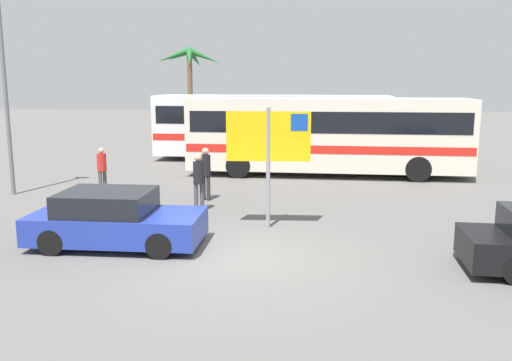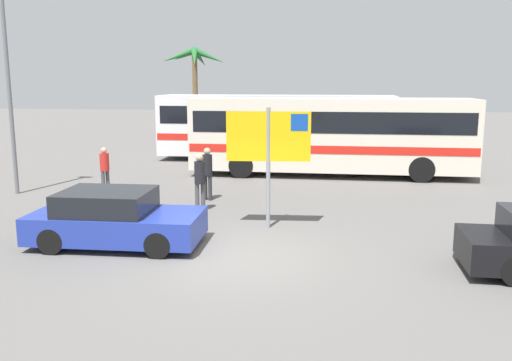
# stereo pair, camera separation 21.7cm
# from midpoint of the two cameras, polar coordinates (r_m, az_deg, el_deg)

# --- Properties ---
(ground) EXTENTS (120.00, 120.00, 0.00)m
(ground) POSITION_cam_midpoint_polar(r_m,az_deg,el_deg) (12.08, -1.79, -8.23)
(ground) COLOR #605E5B
(bus_front_coach) EXTENTS (11.39, 2.62, 3.17)m
(bus_front_coach) POSITION_cam_midpoint_polar(r_m,az_deg,el_deg) (22.53, 8.12, 5.06)
(bus_front_coach) COLOR silver
(bus_front_coach) RESTS_ON ground
(bus_rear_coach) EXTENTS (11.39, 2.62, 3.17)m
(bus_rear_coach) POSITION_cam_midpoint_polar(r_m,az_deg,el_deg) (26.64, 2.34, 5.98)
(bus_rear_coach) COLOR white
(bus_rear_coach) RESTS_ON ground
(ferry_sign) EXTENTS (2.20, 0.22, 3.20)m
(ferry_sign) POSITION_cam_midpoint_polar(r_m,az_deg,el_deg) (14.09, 1.95, 4.16)
(ferry_sign) COLOR gray
(ferry_sign) RESTS_ON ground
(car_blue) EXTENTS (4.06, 1.97, 1.32)m
(car_blue) POSITION_cam_midpoint_polar(r_m,az_deg,el_deg) (13.28, -14.27, -3.97)
(car_blue) COLOR #23389E
(car_blue) RESTS_ON ground
(pedestrian_by_bus) EXTENTS (0.32, 0.32, 1.59)m
(pedestrian_by_bus) POSITION_cam_midpoint_polar(r_m,az_deg,el_deg) (19.62, -15.38, 1.48)
(pedestrian_by_bus) COLOR #4C4C51
(pedestrian_by_bus) RESTS_ON ground
(pedestrian_crossing_lot) EXTENTS (0.32, 0.32, 1.74)m
(pedestrian_crossing_lot) POSITION_cam_midpoint_polar(r_m,az_deg,el_deg) (16.23, -5.58, 0.33)
(pedestrian_crossing_lot) COLOR #4C4C51
(pedestrian_crossing_lot) RESTS_ON ground
(pedestrian_near_sign) EXTENTS (0.32, 0.32, 1.74)m
(pedestrian_near_sign) POSITION_cam_midpoint_polar(r_m,az_deg,el_deg) (17.69, -4.80, 1.18)
(pedestrian_near_sign) COLOR #2D2D33
(pedestrian_near_sign) RESTS_ON ground
(lamp_post_left_side) EXTENTS (0.56, 0.20, 7.63)m
(lamp_post_left_side) POSITION_cam_midpoint_polar(r_m,az_deg,el_deg) (20.19, -24.46, 10.33)
(lamp_post_left_side) COLOR slate
(lamp_post_left_side) RESTS_ON ground
(palm_tree_seaside) EXTENTS (3.92, 3.92, 5.89)m
(palm_tree_seaside) POSITION_cam_midpoint_polar(r_m,az_deg,el_deg) (33.86, -6.40, 11.90)
(palm_tree_seaside) COLOR brown
(palm_tree_seaside) RESTS_ON ground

